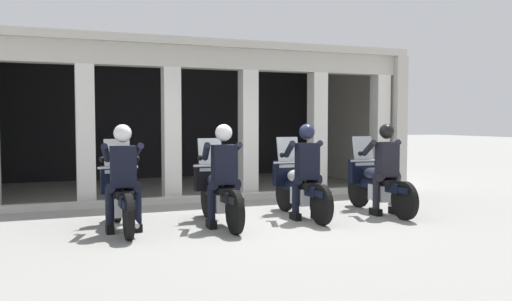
# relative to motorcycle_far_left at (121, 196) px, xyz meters

# --- Properties ---
(ground_plane) EXTENTS (80.00, 80.00, 0.00)m
(ground_plane) POSITION_rel_motorcycle_far_left_xyz_m (2.22, 3.05, -0.50)
(ground_plane) COLOR gray
(station_building) EXTENTS (9.58, 5.03, 3.33)m
(station_building) POSITION_rel_motorcycle_far_left_xyz_m (2.19, 5.15, 1.60)
(station_building) COLOR black
(station_building) RESTS_ON ground
(kerb_strip) EXTENTS (9.08, 0.24, 0.12)m
(kerb_strip) POSITION_rel_motorcycle_far_left_xyz_m (2.19, 2.16, -0.44)
(kerb_strip) COLOR #B7B5AD
(kerb_strip) RESTS_ON ground
(motorcycle_far_left) EXTENTS (0.62, 2.04, 1.35)m
(motorcycle_far_left) POSITION_rel_motorcycle_far_left_xyz_m (0.00, 0.00, 0.00)
(motorcycle_far_left) COLOR black
(motorcycle_far_left) RESTS_ON ground
(police_officer_far_left) EXTENTS (0.63, 0.61, 1.58)m
(police_officer_far_left) POSITION_rel_motorcycle_far_left_xyz_m (-0.00, -0.28, 0.44)
(police_officer_far_left) COLOR black
(police_officer_far_left) RESTS_ON ground
(motorcycle_center_left) EXTENTS (0.62, 2.04, 1.35)m
(motorcycle_center_left) POSITION_rel_motorcycle_far_left_xyz_m (1.48, -0.19, 0.00)
(motorcycle_center_left) COLOR black
(motorcycle_center_left) RESTS_ON ground
(police_officer_center_left) EXTENTS (0.63, 0.61, 1.58)m
(police_officer_center_left) POSITION_rel_motorcycle_far_left_xyz_m (1.48, -0.47, 0.44)
(police_officer_center_left) COLOR black
(police_officer_center_left) RESTS_ON ground
(motorcycle_center_right) EXTENTS (0.62, 2.04, 1.35)m
(motorcycle_center_right) POSITION_rel_motorcycle_far_left_xyz_m (2.96, -0.05, 0.00)
(motorcycle_center_right) COLOR black
(motorcycle_center_right) RESTS_ON ground
(police_officer_center_right) EXTENTS (0.63, 0.61, 1.58)m
(police_officer_center_right) POSITION_rel_motorcycle_far_left_xyz_m (2.96, -0.33, 0.44)
(police_officer_center_right) COLOR black
(police_officer_center_right) RESTS_ON ground
(motorcycle_far_right) EXTENTS (0.62, 2.04, 1.35)m
(motorcycle_far_right) POSITION_rel_motorcycle_far_left_xyz_m (4.44, -0.16, 0.00)
(motorcycle_far_right) COLOR black
(motorcycle_far_right) RESTS_ON ground
(police_officer_far_right) EXTENTS (0.63, 0.61, 1.58)m
(police_officer_far_right) POSITION_rel_motorcycle_far_left_xyz_m (4.44, -0.45, 0.44)
(police_officer_far_right) COLOR black
(police_officer_far_right) RESTS_ON ground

